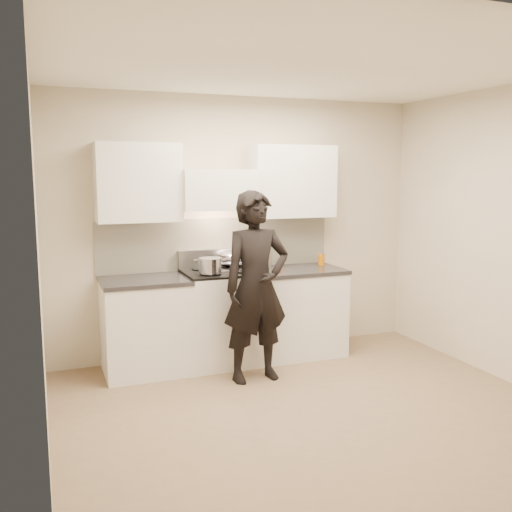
{
  "coord_description": "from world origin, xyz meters",
  "views": [
    {
      "loc": [
        -1.99,
        -3.93,
        1.92
      ],
      "look_at": [
        -0.08,
        1.05,
        1.14
      ],
      "focal_mm": 40.0,
      "sensor_mm": 36.0,
      "label": 1
    }
  ],
  "objects_px": {
    "person": "(256,287)",
    "counter_right": "(297,311)",
    "stove": "(223,317)",
    "utensil_crock": "(265,258)",
    "wok": "(233,258)"
  },
  "relations": [
    {
      "from": "person",
      "to": "counter_right",
      "type": "bearing_deg",
      "value": 35.77
    },
    {
      "from": "stove",
      "to": "counter_right",
      "type": "relative_size",
      "value": 1.04
    },
    {
      "from": "stove",
      "to": "person",
      "type": "relative_size",
      "value": 0.54
    },
    {
      "from": "utensil_crock",
      "to": "person",
      "type": "height_order",
      "value": "person"
    },
    {
      "from": "wok",
      "to": "person",
      "type": "bearing_deg",
      "value": -91.22
    },
    {
      "from": "stove",
      "to": "utensil_crock",
      "type": "height_order",
      "value": "utensil_crock"
    },
    {
      "from": "counter_right",
      "to": "wok",
      "type": "distance_m",
      "value": 0.9
    },
    {
      "from": "stove",
      "to": "person",
      "type": "distance_m",
      "value": 0.71
    },
    {
      "from": "person",
      "to": "stove",
      "type": "bearing_deg",
      "value": 100.57
    },
    {
      "from": "wok",
      "to": "utensil_crock",
      "type": "distance_m",
      "value": 0.37
    },
    {
      "from": "counter_right",
      "to": "wok",
      "type": "bearing_deg",
      "value": 167.78
    },
    {
      "from": "stove",
      "to": "counter_right",
      "type": "distance_m",
      "value": 0.83
    },
    {
      "from": "counter_right",
      "to": "person",
      "type": "bearing_deg",
      "value": -140.26
    },
    {
      "from": "wok",
      "to": "person",
      "type": "xyz_separation_m",
      "value": [
        -0.02,
        -0.71,
        -0.17
      ]
    },
    {
      "from": "wok",
      "to": "person",
      "type": "distance_m",
      "value": 0.73
    }
  ]
}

